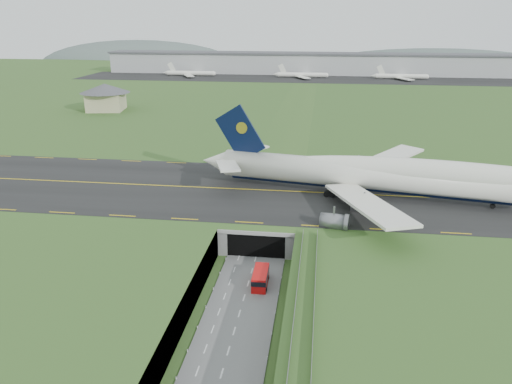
# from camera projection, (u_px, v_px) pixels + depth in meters

# --- Properties ---
(ground) EXTENTS (900.00, 900.00, 0.00)m
(ground) POSITION_uv_depth(u_px,v_px,m) (250.00, 277.00, 95.85)
(ground) COLOR #2B5020
(ground) RESTS_ON ground
(airfield_deck) EXTENTS (800.00, 800.00, 6.00)m
(airfield_deck) POSITION_uv_depth(u_px,v_px,m) (250.00, 263.00, 94.84)
(airfield_deck) COLOR gray
(airfield_deck) RESTS_ON ground
(trench_road) EXTENTS (12.00, 75.00, 0.20)m
(trench_road) POSITION_uv_depth(u_px,v_px,m) (244.00, 297.00, 88.80)
(trench_road) COLOR slate
(trench_road) RESTS_ON ground
(taxiway) EXTENTS (800.00, 44.00, 0.18)m
(taxiway) POSITION_uv_depth(u_px,v_px,m) (269.00, 191.00, 124.64)
(taxiway) COLOR black
(taxiway) RESTS_ON airfield_deck
(tunnel_portal) EXTENTS (17.00, 22.30, 6.00)m
(tunnel_portal) POSITION_uv_depth(u_px,v_px,m) (261.00, 226.00, 110.35)
(tunnel_portal) COLOR gray
(tunnel_portal) RESTS_ON ground
(guideway) EXTENTS (3.00, 53.00, 7.05)m
(guideway) POSITION_uv_depth(u_px,v_px,m) (305.00, 312.00, 74.83)
(guideway) COLOR #A8A8A3
(guideway) RESTS_ON ground
(jumbo_jet) EXTENTS (101.49, 63.34, 21.28)m
(jumbo_jet) POSITION_uv_depth(u_px,v_px,m) (398.00, 176.00, 117.03)
(jumbo_jet) COLOR white
(jumbo_jet) RESTS_ON ground
(shuttle_tram) EXTENTS (2.83, 7.14, 2.91)m
(shuttle_tram) POSITION_uv_depth(u_px,v_px,m) (260.00, 278.00, 92.18)
(shuttle_tram) COLOR red
(shuttle_tram) RESTS_ON ground
(service_building) EXTENTS (25.80, 25.80, 12.24)m
(service_building) POSITION_uv_depth(u_px,v_px,m) (105.00, 95.00, 228.12)
(service_building) COLOR tan
(service_building) RESTS_ON ground
(cargo_terminal) EXTENTS (320.00, 67.00, 15.60)m
(cargo_terminal) POSITION_uv_depth(u_px,v_px,m) (308.00, 63.00, 370.93)
(cargo_terminal) COLOR #B2B2B2
(cargo_terminal) RESTS_ON ground
(distant_hills) EXTENTS (700.00, 91.00, 60.00)m
(distant_hills) POSITION_uv_depth(u_px,v_px,m) (378.00, 71.00, 490.84)
(distant_hills) COLOR #4F5F58
(distant_hills) RESTS_ON ground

